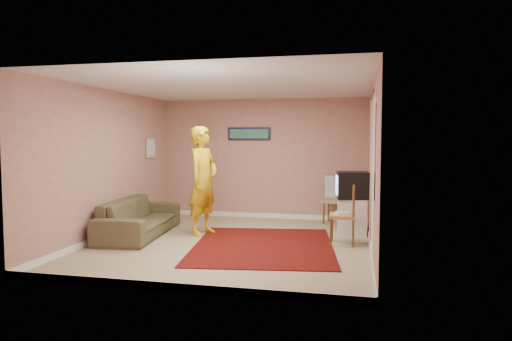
% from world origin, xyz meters
% --- Properties ---
extents(ground, '(5.00, 5.00, 0.00)m').
position_xyz_m(ground, '(0.00, 0.00, 0.00)').
color(ground, tan).
rests_on(ground, ground).
extents(wall_back, '(4.50, 0.02, 2.60)m').
position_xyz_m(wall_back, '(0.00, 2.50, 1.30)').
color(wall_back, tan).
rests_on(wall_back, ground).
extents(wall_front, '(4.50, 0.02, 2.60)m').
position_xyz_m(wall_front, '(0.00, -2.50, 1.30)').
color(wall_front, tan).
rests_on(wall_front, ground).
extents(wall_left, '(0.02, 5.00, 2.60)m').
position_xyz_m(wall_left, '(-2.25, 0.00, 1.30)').
color(wall_left, tan).
rests_on(wall_left, ground).
extents(wall_right, '(0.02, 5.00, 2.60)m').
position_xyz_m(wall_right, '(2.25, 0.00, 1.30)').
color(wall_right, tan).
rests_on(wall_right, ground).
extents(ceiling, '(4.50, 5.00, 0.02)m').
position_xyz_m(ceiling, '(0.00, 0.00, 2.60)').
color(ceiling, silver).
rests_on(ceiling, wall_back).
extents(baseboard_back, '(4.50, 0.02, 0.10)m').
position_xyz_m(baseboard_back, '(0.00, 2.49, 0.05)').
color(baseboard_back, white).
rests_on(baseboard_back, ground).
extents(baseboard_front, '(4.50, 0.02, 0.10)m').
position_xyz_m(baseboard_front, '(0.00, -2.49, 0.05)').
color(baseboard_front, white).
rests_on(baseboard_front, ground).
extents(baseboard_left, '(0.02, 5.00, 0.10)m').
position_xyz_m(baseboard_left, '(-2.24, 0.00, 0.05)').
color(baseboard_left, white).
rests_on(baseboard_left, ground).
extents(baseboard_right, '(0.02, 5.00, 0.10)m').
position_xyz_m(baseboard_right, '(2.24, 0.00, 0.05)').
color(baseboard_right, white).
rests_on(baseboard_right, ground).
extents(window, '(0.01, 1.10, 1.50)m').
position_xyz_m(window, '(2.24, -0.90, 1.45)').
color(window, black).
rests_on(window, wall_right).
extents(curtain_sheer, '(0.01, 0.75, 2.10)m').
position_xyz_m(curtain_sheer, '(2.23, -1.05, 1.25)').
color(curtain_sheer, white).
rests_on(curtain_sheer, wall_right).
extents(curtain_floral, '(0.01, 0.35, 2.10)m').
position_xyz_m(curtain_floral, '(2.21, -0.35, 1.25)').
color(curtain_floral, beige).
rests_on(curtain_floral, wall_right).
extents(curtain_rod, '(0.02, 1.40, 0.02)m').
position_xyz_m(curtain_rod, '(2.20, -0.90, 2.32)').
color(curtain_rod, brown).
rests_on(curtain_rod, wall_right).
extents(picture_back, '(0.95, 0.04, 0.28)m').
position_xyz_m(picture_back, '(-0.30, 2.47, 1.85)').
color(picture_back, '#131635').
rests_on(picture_back, wall_back).
extents(picture_left, '(0.04, 0.38, 0.42)m').
position_xyz_m(picture_left, '(-2.22, 1.60, 1.55)').
color(picture_left, tan).
rests_on(picture_left, wall_left).
extents(area_rug, '(2.59, 3.06, 0.01)m').
position_xyz_m(area_rug, '(0.55, -0.12, 0.01)').
color(area_rug, black).
rests_on(area_rug, ground).
extents(tv_cabinet, '(0.52, 0.47, 0.66)m').
position_xyz_m(tv_cabinet, '(1.95, 1.12, 0.33)').
color(tv_cabinet, silver).
rests_on(tv_cabinet, ground).
extents(crt_tv, '(0.62, 0.56, 0.49)m').
position_xyz_m(crt_tv, '(1.94, 1.12, 0.90)').
color(crt_tv, black).
rests_on(crt_tv, tv_cabinet).
extents(chair_a, '(0.51, 0.49, 0.51)m').
position_xyz_m(chair_a, '(1.59, 2.15, 0.58)').
color(chair_a, tan).
rests_on(chair_a, ground).
extents(dvd_player, '(0.42, 0.35, 0.06)m').
position_xyz_m(dvd_player, '(1.59, 2.15, 0.51)').
color(dvd_player, '#A7A7AC').
rests_on(dvd_player, chair_a).
extents(blue_throw, '(0.42, 0.05, 0.44)m').
position_xyz_m(blue_throw, '(1.59, 2.20, 0.76)').
color(blue_throw, '#81A3D3').
rests_on(blue_throw, chair_a).
extents(chair_b, '(0.42, 0.44, 0.53)m').
position_xyz_m(chair_b, '(1.80, 0.31, 0.59)').
color(chair_b, tan).
rests_on(chair_b, ground).
extents(game_console, '(0.24, 0.20, 0.04)m').
position_xyz_m(game_console, '(1.80, 0.31, 0.52)').
color(game_console, white).
rests_on(game_console, chair_b).
extents(sofa, '(1.10, 2.32, 0.65)m').
position_xyz_m(sofa, '(-1.80, 0.23, 0.33)').
color(sofa, brown).
rests_on(sofa, ground).
extents(person, '(0.63, 0.81, 1.97)m').
position_xyz_m(person, '(-0.71, 0.57, 0.98)').
color(person, gold).
rests_on(person, ground).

